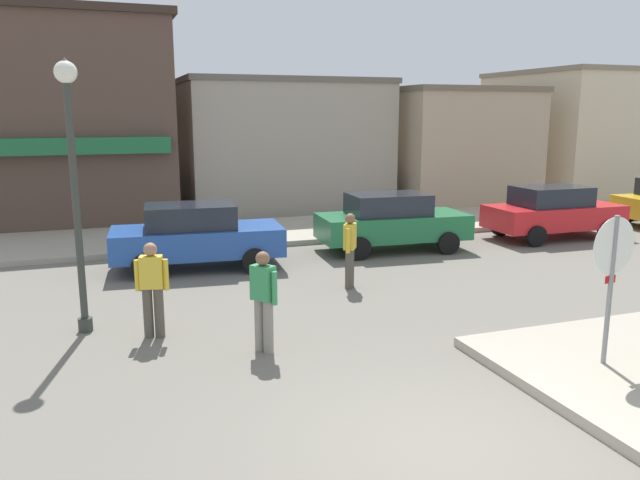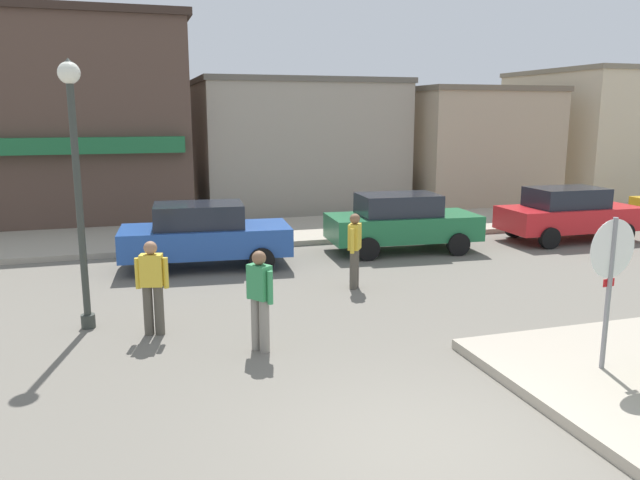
{
  "view_description": "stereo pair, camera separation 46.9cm",
  "coord_description": "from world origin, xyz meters",
  "px_view_note": "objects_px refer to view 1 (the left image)",
  "views": [
    {
      "loc": [
        -3.46,
        -5.53,
        3.68
      ],
      "look_at": [
        0.13,
        4.5,
        1.5
      ],
      "focal_mm": 35.0,
      "sensor_mm": 36.0,
      "label": 1
    },
    {
      "loc": [
        -3.01,
        -5.68,
        3.68
      ],
      "look_at": [
        0.13,
        4.5,
        1.5
      ],
      "focal_mm": 35.0,
      "sensor_mm": 36.0,
      "label": 2
    }
  ],
  "objects_px": {
    "parked_car_nearest": "(196,235)",
    "parked_car_third": "(553,212)",
    "parked_car_second": "(391,221)",
    "stop_sign": "(612,271)",
    "pedestrian_kerb_side": "(350,248)",
    "pedestrian_crossing_far": "(263,298)",
    "pedestrian_crossing_near": "(152,287)",
    "lamp_post": "(72,158)"
  },
  "relations": [
    {
      "from": "parked_car_nearest",
      "to": "parked_car_third",
      "type": "xyz_separation_m",
      "value": [
        10.53,
        0.13,
        0.0
      ]
    },
    {
      "from": "pedestrian_crossing_near",
      "to": "pedestrian_crossing_far",
      "type": "bearing_deg",
      "value": -38.5
    },
    {
      "from": "lamp_post",
      "to": "pedestrian_kerb_side",
      "type": "bearing_deg",
      "value": 10.74
    },
    {
      "from": "parked_car_second",
      "to": "pedestrian_crossing_near",
      "type": "relative_size",
      "value": 2.55
    },
    {
      "from": "stop_sign",
      "to": "pedestrian_crossing_near",
      "type": "relative_size",
      "value": 1.43
    },
    {
      "from": "parked_car_nearest",
      "to": "lamp_post",
      "type": "bearing_deg",
      "value": -123.12
    },
    {
      "from": "pedestrian_crossing_near",
      "to": "pedestrian_kerb_side",
      "type": "bearing_deg",
      "value": 21.92
    },
    {
      "from": "parked_car_third",
      "to": "pedestrian_crossing_near",
      "type": "height_order",
      "value": "pedestrian_crossing_near"
    },
    {
      "from": "pedestrian_kerb_side",
      "to": "pedestrian_crossing_near",
      "type": "bearing_deg",
      "value": -158.08
    },
    {
      "from": "stop_sign",
      "to": "parked_car_third",
      "type": "height_order",
      "value": "stop_sign"
    },
    {
      "from": "stop_sign",
      "to": "parked_car_nearest",
      "type": "distance_m",
      "value": 9.38
    },
    {
      "from": "parked_car_nearest",
      "to": "parked_car_third",
      "type": "distance_m",
      "value": 10.53
    },
    {
      "from": "lamp_post",
      "to": "pedestrian_crossing_far",
      "type": "relative_size",
      "value": 2.82
    },
    {
      "from": "parked_car_nearest",
      "to": "pedestrian_kerb_side",
      "type": "bearing_deg",
      "value": -44.67
    },
    {
      "from": "pedestrian_crossing_far",
      "to": "parked_car_second",
      "type": "bearing_deg",
      "value": 49.44
    },
    {
      "from": "stop_sign",
      "to": "parked_car_nearest",
      "type": "relative_size",
      "value": 0.56
    },
    {
      "from": "stop_sign",
      "to": "pedestrian_crossing_far",
      "type": "relative_size",
      "value": 1.43
    },
    {
      "from": "parked_car_nearest",
      "to": "pedestrian_crossing_far",
      "type": "height_order",
      "value": "pedestrian_crossing_far"
    },
    {
      "from": "lamp_post",
      "to": "pedestrian_crossing_far",
      "type": "distance_m",
      "value": 3.89
    },
    {
      "from": "parked_car_second",
      "to": "parked_car_third",
      "type": "height_order",
      "value": "same"
    },
    {
      "from": "stop_sign",
      "to": "pedestrian_crossing_far",
      "type": "height_order",
      "value": "stop_sign"
    },
    {
      "from": "lamp_post",
      "to": "pedestrian_crossing_far",
      "type": "xyz_separation_m",
      "value": [
        2.66,
        -1.93,
        -2.09
      ]
    },
    {
      "from": "stop_sign",
      "to": "lamp_post",
      "type": "relative_size",
      "value": 0.51
    },
    {
      "from": "stop_sign",
      "to": "pedestrian_kerb_side",
      "type": "relative_size",
      "value": 1.43
    },
    {
      "from": "pedestrian_crossing_near",
      "to": "pedestrian_kerb_side",
      "type": "distance_m",
      "value": 4.54
    },
    {
      "from": "stop_sign",
      "to": "parked_car_second",
      "type": "distance_m",
      "value": 8.46
    },
    {
      "from": "stop_sign",
      "to": "lamp_post",
      "type": "distance_m",
      "value": 8.41
    },
    {
      "from": "parked_car_second",
      "to": "pedestrian_crossing_near",
      "type": "distance_m",
      "value": 8.18
    },
    {
      "from": "stop_sign",
      "to": "pedestrian_crossing_far",
      "type": "xyz_separation_m",
      "value": [
        -4.39,
        2.43,
        -0.65
      ]
    },
    {
      "from": "parked_car_third",
      "to": "pedestrian_crossing_far",
      "type": "relative_size",
      "value": 2.5
    },
    {
      "from": "parked_car_nearest",
      "to": "pedestrian_kerb_side",
      "type": "height_order",
      "value": "pedestrian_kerb_side"
    },
    {
      "from": "lamp_post",
      "to": "pedestrian_kerb_side",
      "type": "xyz_separation_m",
      "value": [
        5.3,
        1.01,
        -2.09
      ]
    },
    {
      "from": "pedestrian_crossing_far",
      "to": "stop_sign",
      "type": "bearing_deg",
      "value": -28.97
    },
    {
      "from": "parked_car_nearest",
      "to": "pedestrian_crossing_far",
      "type": "xyz_separation_m",
      "value": [
        0.18,
        -5.73,
        0.06
      ]
    },
    {
      "from": "parked_car_nearest",
      "to": "pedestrian_kerb_side",
      "type": "relative_size",
      "value": 2.56
    },
    {
      "from": "lamp_post",
      "to": "parked_car_second",
      "type": "distance_m",
      "value": 9.01
    },
    {
      "from": "lamp_post",
      "to": "parked_car_nearest",
      "type": "xyz_separation_m",
      "value": [
        2.48,
        3.8,
        -2.15
      ]
    },
    {
      "from": "parked_car_nearest",
      "to": "pedestrian_crossing_far",
      "type": "relative_size",
      "value": 2.56
    },
    {
      "from": "parked_car_nearest",
      "to": "parked_car_third",
      "type": "height_order",
      "value": "same"
    },
    {
      "from": "stop_sign",
      "to": "pedestrian_kerb_side",
      "type": "height_order",
      "value": "stop_sign"
    },
    {
      "from": "parked_car_second",
      "to": "pedestrian_crossing_near",
      "type": "bearing_deg",
      "value": -144.68
    },
    {
      "from": "parked_car_third",
      "to": "pedestrian_crossing_near",
      "type": "relative_size",
      "value": 2.5
    }
  ]
}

